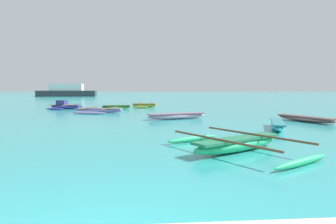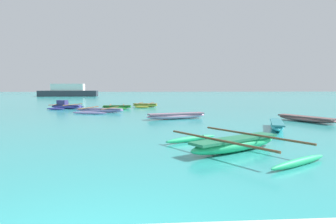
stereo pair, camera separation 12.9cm
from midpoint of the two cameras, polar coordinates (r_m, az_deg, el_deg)
moored_boat_0 at (r=29.32m, az=-18.81°, el=1.10°), size 3.20×3.66×0.79m
moored_boat_1 at (r=30.05m, az=-4.25°, el=1.32°), size 2.60×3.50×0.43m
moored_boat_2 at (r=24.44m, az=-12.79°, el=0.35°), size 4.07×4.17×0.39m
moored_boat_3 at (r=9.75m, az=13.12°, el=-5.98°), size 4.38×5.07×0.49m
moored_boat_4 at (r=19.28m, az=24.98°, el=-1.15°), size 2.27×3.76×0.32m
moored_boat_5 at (r=18.93m, az=1.82°, el=-0.71°), size 4.00×1.87×0.37m
moored_boat_6 at (r=28.29m, az=-9.57°, el=0.99°), size 2.79×3.28×0.37m
moored_boat_7 at (r=15.42m, az=20.26°, el=-2.29°), size 1.73×3.32×0.36m
distant_ferry at (r=67.03m, az=-18.44°, el=3.77°), size 12.12×2.67×2.67m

